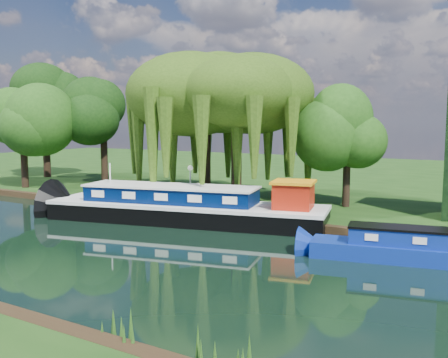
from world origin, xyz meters
The scene contains 13 objects.
ground centered at (0.00, 0.00, 0.00)m, with size 120.00×120.00×0.00m, color black.
far_bank centered at (0.00, 34.00, 0.23)m, with size 120.00×52.00×0.45m, color #15370F.
dutch_barge centered at (2.80, 6.84, 0.87)m, with size 17.14×7.46×3.53m.
narrowboat centered at (17.04, 5.10, 0.56)m, with size 11.01×4.03×1.58m.
willow_left centered at (-0.22, 13.54, 7.68)m, with size 8.31×8.31×9.96m.
willow_right centered at (3.16, 12.11, 7.13)m, with size 7.51×7.51×9.15m.
tree_far_left centered at (-16.04, 10.03, 6.15)m, with size 5.17×5.17×8.32m.
tree_far_back centered at (-21.13, 16.53, 7.48)m, with size 6.00×6.00×10.10m.
tree_far_mid centered at (-11.94, 15.16, 6.36)m, with size 5.24×5.24×8.57m.
tree_far_right centered at (9.97, 14.55, 5.12)m, with size 4.13×4.13×6.76m.
lamppost centered at (0.50, 10.50, 2.42)m, with size 0.36×0.36×2.56m.
mooring_posts centered at (-0.50, 8.40, 0.95)m, with size 19.16×0.16×1.00m.
reeds_near centered at (6.87, -7.57, 0.55)m, with size 33.70×1.50×1.10m.
Camera 1 is at (19.64, -17.02, 5.91)m, focal length 40.00 mm.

